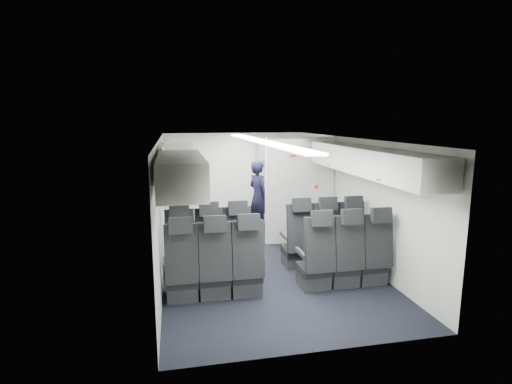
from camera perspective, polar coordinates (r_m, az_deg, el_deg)
name	(u,v)px	position (r m, az deg, el deg)	size (l,w,h in m)	color
cabin_shell	(261,197)	(7.01, 0.66, -0.78)	(3.41, 6.01, 2.16)	black
seat_row_front	(267,246)	(6.68, 1.64, -7.73)	(3.33, 0.56, 1.24)	black
seat_row_mid	(282,265)	(5.86, 3.70, -10.39)	(3.33, 0.56, 1.24)	black
overhead_bin_left_rear	(181,173)	(4.75, -10.72, 2.71)	(0.53, 1.80, 0.40)	silver
overhead_bin_left_front_open	(176,166)	(6.51, -11.37, 3.62)	(0.64, 1.70, 0.72)	#9E9E93
overhead_bin_right_rear	(398,167)	(5.56, 19.58, 3.38)	(0.53, 1.80, 0.40)	silver
overhead_bin_right_front	(343,155)	(7.10, 12.27, 5.13)	(0.53, 1.70, 0.40)	silver
bulkhead_partition	(300,190)	(8.03, 6.28, 0.24)	(1.40, 0.15, 2.13)	silver
galley_unit	(275,182)	(9.86, 2.67, 1.43)	(0.85, 0.52, 1.90)	#939399
boarding_door	(167,194)	(8.41, -12.64, -0.33)	(0.12, 1.27, 1.86)	silver
flight_attendant	(258,197)	(8.78, 0.33, -0.68)	(0.58, 0.38, 1.59)	black
carry_on_bag	(180,165)	(6.14, -10.77, 3.74)	(0.38, 0.27, 0.23)	black
papers	(267,186)	(8.73, 1.62, 0.81)	(0.18, 0.02, 0.13)	white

